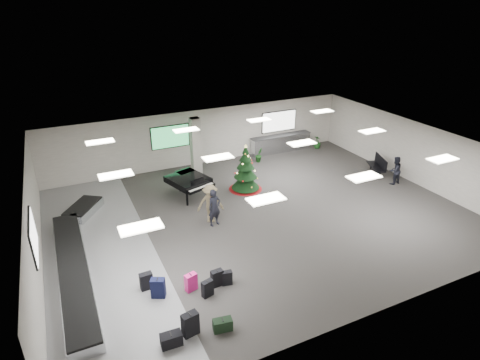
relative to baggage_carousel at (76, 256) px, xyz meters
name	(u,v)px	position (x,y,z in m)	size (l,w,h in m)	color
ground	(260,215)	(7.84, 0.08, -0.21)	(18.00, 18.00, 0.00)	#353230
room_envelope	(246,164)	(7.46, 0.75, 2.12)	(18.02, 14.02, 3.21)	#B3ADA4
baggage_carousel	(76,256)	(0.00, 0.00, 0.00)	(2.28, 9.71, 0.43)	silver
service_counter	(281,143)	(12.84, 6.73, 0.33)	(4.05, 0.65, 1.08)	silver
suitcase_0	(190,324)	(2.69, -5.25, 0.16)	(0.52, 0.35, 0.77)	black
suitcase_1	(207,288)	(3.74, -3.92, 0.09)	(0.42, 0.30, 0.61)	black
pink_suitcase	(191,282)	(3.35, -3.41, 0.10)	(0.45, 0.33, 0.65)	#E81E80
suitcase_3	(217,278)	(4.22, -3.57, 0.09)	(0.42, 0.25, 0.63)	black
navy_suitcase	(158,288)	(2.27, -3.26, 0.14)	(0.53, 0.44, 0.72)	black
green_duffel	(223,325)	(3.60, -5.50, -0.02)	(0.61, 0.38, 0.40)	black
suitcase_7	(227,278)	(4.55, -3.65, 0.05)	(0.39, 0.25, 0.54)	black
suitcase_8	(146,281)	(2.01, -2.70, 0.10)	(0.43, 0.26, 0.64)	black
black_duffel	(171,340)	(2.06, -5.40, -0.01)	(0.62, 0.36, 0.42)	black
christmas_tree	(246,174)	(8.42, 2.78, 0.62)	(1.71, 1.71, 2.43)	maroon
grand_piano	(189,181)	(5.56, 3.21, 0.64)	(2.14, 2.46, 1.19)	black
bench	(378,164)	(15.88, 1.39, 0.36)	(1.12, 1.68, 1.01)	black
traveler_a	(214,208)	(5.67, 0.19, 0.62)	(0.60, 0.40, 1.66)	black
traveler_b	(210,203)	(5.63, 0.54, 0.66)	(1.13, 0.65, 1.76)	#7C6D4D
traveler_bench	(395,170)	(15.74, 0.01, 0.54)	(0.74, 0.57, 1.52)	black
potted_plant_left	(259,155)	(10.79, 5.80, 0.21)	(0.46, 0.37, 0.84)	#133B16
potted_plant_right	(317,142)	(15.30, 6.23, 0.19)	(0.46, 0.46, 0.82)	#133B16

